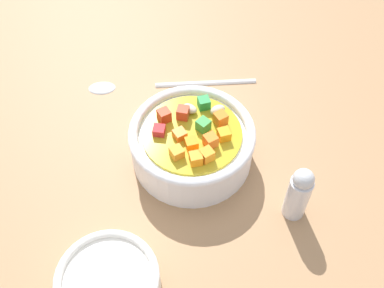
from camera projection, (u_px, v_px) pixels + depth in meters
The scene contains 5 objects.
ground_plane at pixel (192, 162), 60.62cm from camera, with size 140.00×140.00×2.00cm, color #9E754F.
soup_bowl_main at pixel (192, 143), 57.39cm from camera, with size 15.49×15.49×6.62cm.
spoon at pixel (161, 84), 67.31cm from camera, with size 23.49×10.11×0.81cm.
side_bowl_small at pixel (109, 284), 47.33cm from camera, with size 10.61×10.61×4.37cm.
pepper_shaker at pixel (299, 193), 51.81cm from camera, with size 2.65×2.65×8.14cm.
Camera 1 is at (-14.23, -31.88, 48.61)cm, focal length 43.38 mm.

